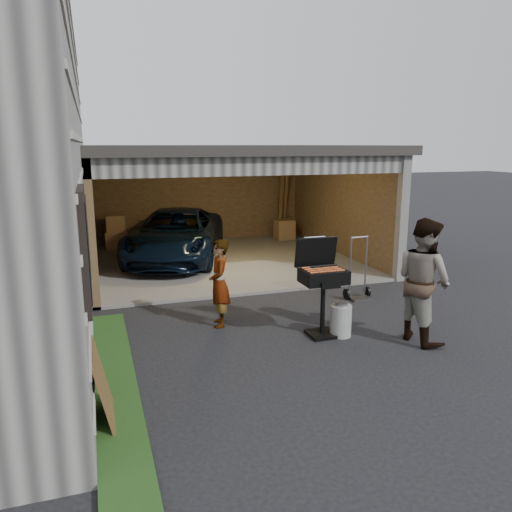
# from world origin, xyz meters

# --- Properties ---
(ground) EXTENTS (80.00, 80.00, 0.00)m
(ground) POSITION_xyz_m (0.00, 0.00, 0.00)
(ground) COLOR black
(ground) RESTS_ON ground
(groundcover_strip) EXTENTS (0.50, 8.00, 0.06)m
(groundcover_strip) POSITION_xyz_m (-2.25, -1.00, 0.03)
(groundcover_strip) COLOR #193814
(groundcover_strip) RESTS_ON ground
(garage) EXTENTS (6.80, 6.30, 2.90)m
(garage) POSITION_xyz_m (0.76, 6.79, 1.87)
(garage) COLOR #605E59
(garage) RESTS_ON ground
(minivan) EXTENTS (3.44, 4.96, 1.26)m
(minivan) POSITION_xyz_m (-0.42, 6.90, 0.63)
(minivan) COLOR black
(minivan) RESTS_ON ground
(woman) EXTENTS (0.42, 0.57, 1.44)m
(woman) POSITION_xyz_m (-0.50, 2.09, 0.72)
(woman) COLOR #9EB3C6
(woman) RESTS_ON ground
(man) EXTENTS (0.81, 0.98, 1.88)m
(man) POSITION_xyz_m (2.24, 0.52, 0.94)
(man) COLOR #49281C
(man) RESTS_ON ground
(bbq_grill) EXTENTS (0.68, 0.60, 1.51)m
(bbq_grill) POSITION_xyz_m (0.90, 1.18, 0.90)
(bbq_grill) COLOR black
(bbq_grill) RESTS_ON ground
(propane_tank) EXTENTS (0.35, 0.35, 0.50)m
(propane_tank) POSITION_xyz_m (1.17, 1.05, 0.25)
(propane_tank) COLOR #AEAFAA
(propane_tank) RESTS_ON ground
(plywood_panel) EXTENTS (0.22, 0.78, 0.86)m
(plywood_panel) POSITION_xyz_m (-2.40, -0.40, 0.43)
(plywood_panel) COLOR brown
(plywood_panel) RESTS_ON ground
(hand_truck) EXTENTS (0.51, 0.38, 1.23)m
(hand_truck) POSITION_xyz_m (2.40, 2.65, 0.24)
(hand_truck) COLOR slate
(hand_truck) RESTS_ON ground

